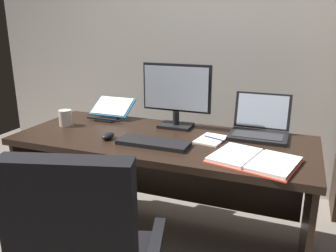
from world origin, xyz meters
TOP-DOWN VIEW (x-y plane):
  - wall_back at (0.00, 1.87)m, footprint 4.62×0.12m
  - desk at (-0.15, 0.87)m, footprint 1.82×0.74m
  - monitor at (-0.15, 1.04)m, footprint 0.47×0.16m
  - laptop at (0.40, 1.04)m, footprint 0.35×0.30m
  - keyboard at (-0.15, 0.65)m, footprint 0.42×0.15m
  - computer_mouse at (-0.45, 0.65)m, footprint 0.06×0.10m
  - reading_stand_with_book at (-0.67, 1.09)m, footprint 0.30×0.25m
  - open_binder at (0.43, 0.60)m, footprint 0.48×0.40m
  - notepad at (0.14, 0.85)m, footprint 0.18×0.23m
  - pen at (0.16, 0.85)m, footprint 0.13×0.05m
  - coffee_mug at (-0.87, 0.80)m, footprint 0.09×0.09m

SIDE VIEW (x-z plane):
  - desk at x=-0.15m, z-range 0.17..0.91m
  - notepad at x=0.14m, z-range 0.74..0.75m
  - open_binder at x=0.43m, z-range 0.74..0.76m
  - keyboard at x=-0.15m, z-range 0.74..0.76m
  - pen at x=0.16m, z-range 0.75..0.76m
  - computer_mouse at x=-0.45m, z-range 0.74..0.78m
  - laptop at x=0.40m, z-range 0.67..0.92m
  - coffee_mug at x=-0.87m, z-range 0.74..0.85m
  - reading_stand_with_book at x=-0.67m, z-range 0.74..0.87m
  - monitor at x=-0.15m, z-range 0.74..1.16m
  - wall_back at x=0.00m, z-range 0.00..2.61m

